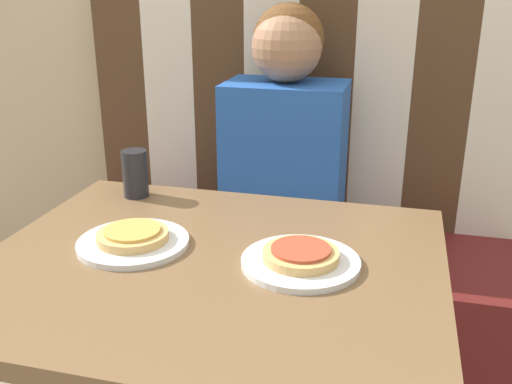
% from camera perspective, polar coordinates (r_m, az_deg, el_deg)
% --- Properties ---
extents(booth_seat, '(1.40, 0.50, 0.44)m').
position_cam_1_polar(booth_seat, '(1.90, 2.63, -10.74)').
color(booth_seat, '#5B1919').
rests_on(booth_seat, ground_plane).
extents(booth_backrest, '(1.40, 0.07, 0.78)m').
position_cam_1_polar(booth_backrest, '(1.88, 4.31, 8.83)').
color(booth_backrest, '#4C331E').
rests_on(booth_backrest, booth_seat).
extents(dining_table, '(0.86, 0.72, 0.71)m').
position_cam_1_polar(dining_table, '(1.13, -4.44, -11.31)').
color(dining_table, brown).
rests_on(dining_table, ground_plane).
extents(person, '(0.35, 0.24, 0.71)m').
position_cam_1_polar(person, '(1.68, 2.96, 6.03)').
color(person, '#2356B2').
rests_on(person, booth_seat).
extents(plate_left, '(0.22, 0.22, 0.01)m').
position_cam_1_polar(plate_left, '(1.16, -12.17, -4.97)').
color(plate_left, white).
rests_on(plate_left, dining_table).
extents(plate_right, '(0.22, 0.22, 0.01)m').
position_cam_1_polar(plate_right, '(1.06, 4.48, -7.00)').
color(plate_right, white).
rests_on(plate_right, dining_table).
extents(pizza_left, '(0.14, 0.14, 0.02)m').
position_cam_1_polar(pizza_left, '(1.15, -12.23, -4.22)').
color(pizza_left, tan).
rests_on(pizza_left, plate_left).
extents(pizza_right, '(0.14, 0.14, 0.02)m').
position_cam_1_polar(pizza_right, '(1.05, 4.50, -6.19)').
color(pizza_right, tan).
rests_on(pizza_right, plate_right).
extents(drinking_cup, '(0.06, 0.06, 0.11)m').
position_cam_1_polar(drinking_cup, '(1.40, -12.00, 1.81)').
color(drinking_cup, '#232328').
rests_on(drinking_cup, dining_table).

